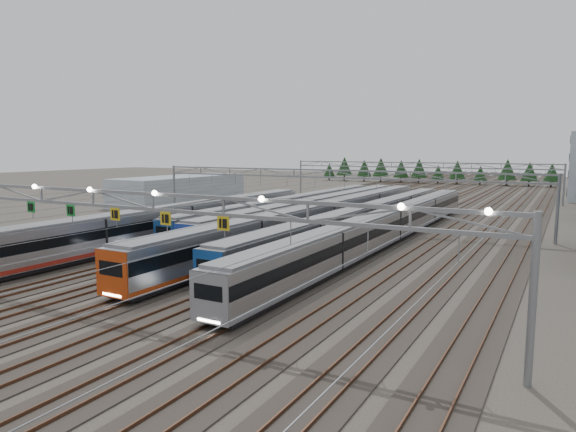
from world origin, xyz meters
The scene contains 13 objects.
ground centered at (0.00, 0.00, 0.00)m, with size 400.00×400.00×0.00m, color #47423A.
track_bed centered at (0.00, 100.00, 1.49)m, with size 54.00×260.00×5.42m.
train_a centered at (-11.25, 22.43, 2.23)m, with size 3.04×51.51×3.96m.
train_b centered at (-6.75, 42.08, 2.02)m, with size 2.71×55.89×3.53m.
train_c centered at (-2.25, 41.47, 2.08)m, with size 2.80×58.47×3.65m.
train_d centered at (2.25, 33.27, 2.19)m, with size 2.98×68.09×3.88m.
train_e centered at (6.75, 36.07, 1.98)m, with size 2.66×64.22×3.47m.
train_f centered at (11.25, 31.54, 2.05)m, with size 2.77×66.60×3.61m.
gantry_near centered at (-0.05, -0.12, 7.09)m, with size 56.36×0.61×8.08m.
gantry_mid centered at (0.00, 40.00, 6.39)m, with size 56.36×0.36×8.00m.
gantry_far centered at (0.00, 85.00, 6.39)m, with size 56.36×0.36×8.00m.
west_shed centered at (-38.81, 54.11, 2.68)m, with size 10.00×30.00×5.36m, color #8E9DAA.
treeline centered at (2.25, 137.50, 4.23)m, with size 100.10×5.60×7.02m.
Camera 1 is at (29.18, -24.57, 10.67)m, focal length 32.00 mm.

